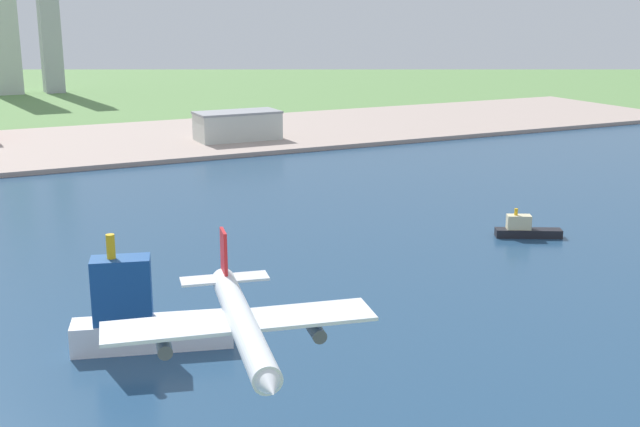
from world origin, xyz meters
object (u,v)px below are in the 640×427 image
Objects in this scene: airplane_landing at (242,323)px; tugboat_small at (525,229)px; ferry_boat at (141,316)px; warehouse_annex at (238,125)px.

tugboat_small is (145.62, 115.13, -33.63)m from airplane_landing.
tugboat_small is at bearing 13.84° from ferry_boat.
airplane_landing is 1.08× the size of ferry_boat.
warehouse_annex is at bearing 95.32° from tugboat_small.
ferry_boat is (4.75, 80.42, -28.44)m from airplane_landing.
airplane_landing is 1.82× the size of tugboat_small.
warehouse_annex is at bearing 69.87° from airplane_landing.
airplane_landing reaches higher than tugboat_small.
warehouse_annex is at bearing 65.21° from ferry_boat.
airplane_landing is at bearing -141.67° from tugboat_small.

